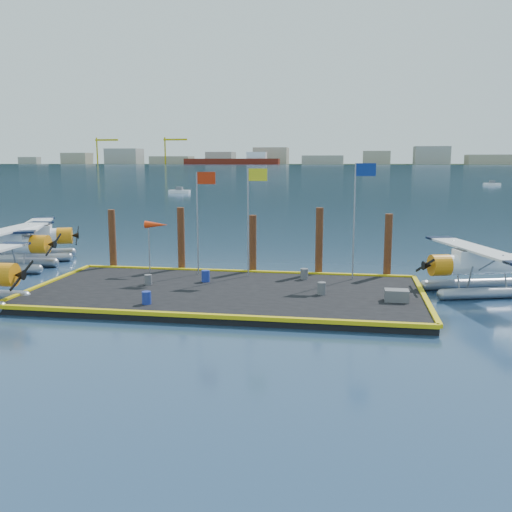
{
  "coord_description": "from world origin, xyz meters",
  "views": [
    {
      "loc": [
        6.28,
        -28.25,
        7.08
      ],
      "look_at": [
        1.26,
        2.0,
        1.9
      ],
      "focal_mm": 40.0,
      "sensor_mm": 36.0,
      "label": 1
    }
  ],
  "objects_px": {
    "seaplane_c": "(29,239)",
    "flagpole_red": "(201,207)",
    "piling_0": "(113,241)",
    "drum_3": "(147,298)",
    "flagpole_yellow": "(252,205)",
    "windsock": "(156,226)",
    "piling_4": "(388,248)",
    "flagpole_blue": "(358,204)",
    "piling_3": "(319,244)",
    "drum_2": "(322,288)",
    "crate": "(397,295)",
    "drum_4": "(304,274)",
    "seaplane_d": "(481,267)",
    "seaplane_b": "(4,246)",
    "drum_0": "(148,280)",
    "piling_1": "(181,241)",
    "drum_5": "(206,276)",
    "piling_2": "(253,246)"
  },
  "relations": [
    {
      "from": "seaplane_c",
      "to": "flagpole_red",
      "type": "distance_m",
      "value": 15.12
    },
    {
      "from": "seaplane_c",
      "to": "piling_0",
      "type": "bearing_deg",
      "value": 45.33
    },
    {
      "from": "drum_3",
      "to": "flagpole_yellow",
      "type": "xyz_separation_m",
      "value": [
        3.74,
        7.26,
        3.81
      ]
    },
    {
      "from": "windsock",
      "to": "piling_4",
      "type": "xyz_separation_m",
      "value": [
        13.53,
        1.6,
        -1.23
      ]
    },
    {
      "from": "drum_3",
      "to": "flagpole_blue",
      "type": "bearing_deg",
      "value": 36.71
    },
    {
      "from": "drum_3",
      "to": "piling_3",
      "type": "bearing_deg",
      "value": 49.6
    },
    {
      "from": "drum_2",
      "to": "piling_4",
      "type": "bearing_deg",
      "value": 57.55
    },
    {
      "from": "crate",
      "to": "piling_4",
      "type": "distance_m",
      "value": 6.51
    },
    {
      "from": "drum_2",
      "to": "drum_4",
      "type": "relative_size",
      "value": 1.02
    },
    {
      "from": "seaplane_c",
      "to": "piling_4",
      "type": "bearing_deg",
      "value": 61.07
    },
    {
      "from": "drum_3",
      "to": "piling_0",
      "type": "xyz_separation_m",
      "value": [
        -5.46,
        8.86,
        1.3
      ]
    },
    {
      "from": "seaplane_c",
      "to": "seaplane_d",
      "type": "relative_size",
      "value": 1.03
    },
    {
      "from": "drum_4",
      "to": "piling_4",
      "type": "distance_m",
      "value": 5.28
    },
    {
      "from": "seaplane_b",
      "to": "seaplane_d",
      "type": "bearing_deg",
      "value": 81.94
    },
    {
      "from": "seaplane_d",
      "to": "drum_0",
      "type": "height_order",
      "value": "seaplane_d"
    },
    {
      "from": "piling_1",
      "to": "piling_4",
      "type": "relative_size",
      "value": 1.05
    },
    {
      "from": "seaplane_c",
      "to": "piling_0",
      "type": "distance_m",
      "value": 8.5
    },
    {
      "from": "drum_2",
      "to": "crate",
      "type": "relative_size",
      "value": 0.55
    },
    {
      "from": "drum_4",
      "to": "seaplane_d",
      "type": "bearing_deg",
      "value": -1.8
    },
    {
      "from": "flagpole_blue",
      "to": "flagpole_yellow",
      "type": "bearing_deg",
      "value": 180.0
    },
    {
      "from": "drum_5",
      "to": "crate",
      "type": "bearing_deg",
      "value": -15.51
    },
    {
      "from": "flagpole_yellow",
      "to": "piling_0",
      "type": "xyz_separation_m",
      "value": [
        -9.2,
        1.6,
        -2.51
      ]
    },
    {
      "from": "flagpole_yellow",
      "to": "piling_1",
      "type": "relative_size",
      "value": 1.48
    },
    {
      "from": "flagpole_blue",
      "to": "piling_3",
      "type": "height_order",
      "value": "flagpole_blue"
    },
    {
      "from": "flagpole_red",
      "to": "piling_2",
      "type": "distance_m",
      "value": 4.07
    },
    {
      "from": "flagpole_yellow",
      "to": "windsock",
      "type": "xyz_separation_m",
      "value": [
        -5.73,
        0.0,
        -1.28
      ]
    },
    {
      "from": "piling_0",
      "to": "seaplane_d",
      "type": "bearing_deg",
      "value": -6.12
    },
    {
      "from": "seaplane_b",
      "to": "piling_3",
      "type": "distance_m",
      "value": 20.36
    },
    {
      "from": "crate",
      "to": "flagpole_yellow",
      "type": "bearing_deg",
      "value": 148.74
    },
    {
      "from": "piling_3",
      "to": "piling_0",
      "type": "bearing_deg",
      "value": 180.0
    },
    {
      "from": "drum_3",
      "to": "drum_5",
      "type": "distance_m",
      "value": 5.49
    },
    {
      "from": "drum_0",
      "to": "drum_4",
      "type": "height_order",
      "value": "drum_4"
    },
    {
      "from": "drum_5",
      "to": "piling_1",
      "type": "xyz_separation_m",
      "value": [
        -2.45,
        3.57,
        1.38
      ]
    },
    {
      "from": "drum_5",
      "to": "piling_2",
      "type": "xyz_separation_m",
      "value": [
        2.05,
        3.57,
        1.18
      ]
    },
    {
      "from": "drum_3",
      "to": "flagpole_yellow",
      "type": "height_order",
      "value": "flagpole_yellow"
    },
    {
      "from": "drum_5",
      "to": "flagpole_red",
      "type": "xyz_separation_m",
      "value": [
        -0.74,
        1.97,
        3.68
      ]
    },
    {
      "from": "drum_5",
      "to": "flagpole_blue",
      "type": "height_order",
      "value": "flagpole_blue"
    },
    {
      "from": "flagpole_red",
      "to": "piling_1",
      "type": "relative_size",
      "value": 1.43
    },
    {
      "from": "flagpole_yellow",
      "to": "piling_2",
      "type": "height_order",
      "value": "flagpole_yellow"
    },
    {
      "from": "seaplane_b",
      "to": "piling_1",
      "type": "bearing_deg",
      "value": 87.47
    },
    {
      "from": "piling_3",
      "to": "drum_0",
      "type": "bearing_deg",
      "value": -151.33
    },
    {
      "from": "crate",
      "to": "piling_3",
      "type": "bearing_deg",
      "value": 122.56
    },
    {
      "from": "seaplane_d",
      "to": "crate",
      "type": "height_order",
      "value": "seaplane_d"
    },
    {
      "from": "drum_5",
      "to": "piling_2",
      "type": "height_order",
      "value": "piling_2"
    },
    {
      "from": "seaplane_d",
      "to": "piling_4",
      "type": "relative_size",
      "value": 2.33
    },
    {
      "from": "drum_0",
      "to": "flagpole_yellow",
      "type": "bearing_deg",
      "value": 32.61
    },
    {
      "from": "seaplane_b",
      "to": "piling_3",
      "type": "bearing_deg",
      "value": 86.8
    },
    {
      "from": "flagpole_yellow",
      "to": "flagpole_blue",
      "type": "distance_m",
      "value": 6.0
    },
    {
      "from": "flagpole_red",
      "to": "piling_2",
      "type": "relative_size",
      "value": 1.58
    },
    {
      "from": "seaplane_b",
      "to": "crate",
      "type": "xyz_separation_m",
      "value": [
        24.42,
        -6.05,
        -0.86
      ]
    }
  ]
}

